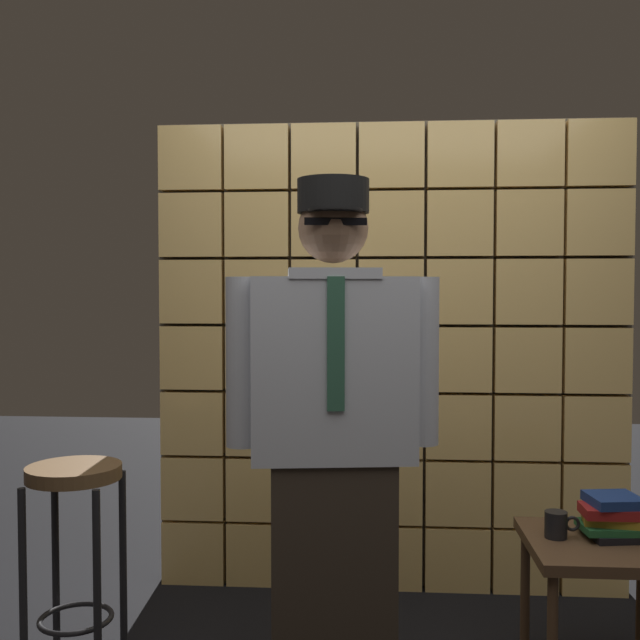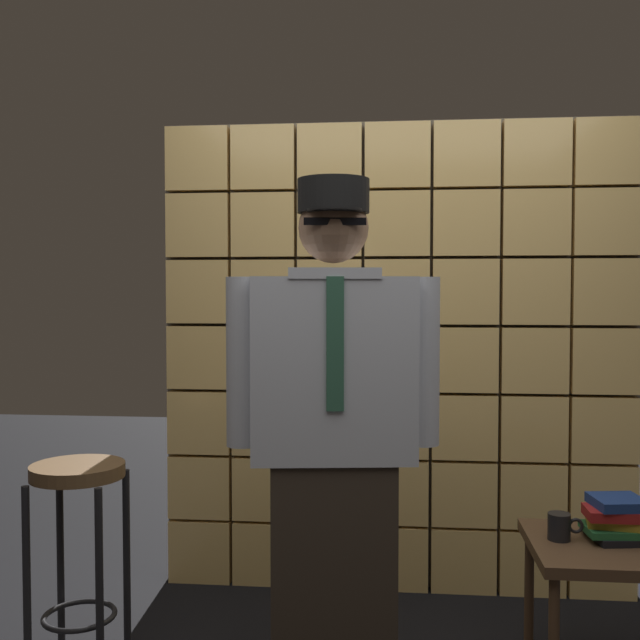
% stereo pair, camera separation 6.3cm
% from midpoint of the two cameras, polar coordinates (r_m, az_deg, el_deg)
% --- Properties ---
extents(glass_block_wall, '(2.27, 0.10, 2.27)m').
position_cam_midpoint_polar(glass_block_wall, '(3.57, 4.96, -2.97)').
color(glass_block_wall, '#F2C672').
rests_on(glass_block_wall, ground).
extents(standing_person, '(0.73, 0.34, 1.81)m').
position_cam_midpoint_polar(standing_person, '(2.53, 0.28, -9.07)').
color(standing_person, '#382D23').
rests_on(standing_person, ground).
extents(bar_stool, '(0.34, 0.34, 0.81)m').
position_cam_midpoint_polar(bar_stool, '(2.94, -19.00, -14.51)').
color(bar_stool, brown).
rests_on(bar_stool, ground).
extents(side_table, '(0.52, 0.52, 0.55)m').
position_cam_midpoint_polar(side_table, '(2.94, 20.24, -17.03)').
color(side_table, '#513823').
rests_on(side_table, ground).
extents(book_stack, '(0.24, 0.20, 0.15)m').
position_cam_midpoint_polar(book_stack, '(2.94, 21.07, -13.99)').
color(book_stack, black).
rests_on(book_stack, side_table).
extents(coffee_mug, '(0.13, 0.08, 0.09)m').
position_cam_midpoint_polar(coffee_mug, '(2.88, 17.17, -14.83)').
color(coffee_mug, black).
rests_on(coffee_mug, side_table).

